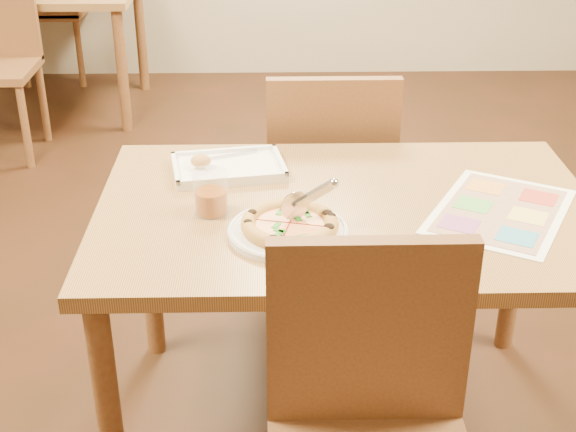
{
  "coord_description": "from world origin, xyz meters",
  "views": [
    {
      "loc": [
        -0.2,
        -1.85,
        1.65
      ],
      "look_at": [
        -0.16,
        -0.15,
        0.77
      ],
      "focal_mm": 50.0,
      "sensor_mm": 36.0,
      "label": 1
    }
  ],
  "objects_px": {
    "dining_table": "(346,234)",
    "bg_table": "(24,3)",
    "plate": "(288,232)",
    "appetizer_tray": "(226,168)",
    "pizza_cutter": "(308,198)",
    "glass_tumbler": "(211,195)",
    "chair_far": "(330,166)",
    "chair_near": "(371,407)",
    "menu": "(500,211)",
    "pizza": "(290,224)"
  },
  "relations": [
    {
      "from": "plate",
      "to": "pizza",
      "type": "height_order",
      "value": "pizza"
    },
    {
      "from": "chair_near",
      "to": "plate",
      "type": "distance_m",
      "value": 0.5
    },
    {
      "from": "plate",
      "to": "menu",
      "type": "bearing_deg",
      "value": 11.25
    },
    {
      "from": "chair_far",
      "to": "glass_tumbler",
      "type": "height_order",
      "value": "chair_far"
    },
    {
      "from": "bg_table",
      "to": "pizza_cutter",
      "type": "distance_m",
      "value": 3.28
    },
    {
      "from": "chair_far",
      "to": "plate",
      "type": "distance_m",
      "value": 0.79
    },
    {
      "from": "dining_table",
      "to": "pizza_cutter",
      "type": "relative_size",
      "value": 9.52
    },
    {
      "from": "appetizer_tray",
      "to": "pizza",
      "type": "bearing_deg",
      "value": -65.63
    },
    {
      "from": "menu",
      "to": "appetizer_tray",
      "type": "bearing_deg",
      "value": 159.49
    },
    {
      "from": "pizza_cutter",
      "to": "appetizer_tray",
      "type": "bearing_deg",
      "value": 97.95
    },
    {
      "from": "menu",
      "to": "chair_near",
      "type": "bearing_deg",
      "value": -124.79
    },
    {
      "from": "pizza_cutter",
      "to": "dining_table",
      "type": "bearing_deg",
      "value": 24.16
    },
    {
      "from": "bg_table",
      "to": "pizza_cutter",
      "type": "xyz_separation_m",
      "value": [
        1.49,
        -2.92,
        0.17
      ]
    },
    {
      "from": "dining_table",
      "to": "pizza",
      "type": "height_order",
      "value": "pizza"
    },
    {
      "from": "dining_table",
      "to": "appetizer_tray",
      "type": "xyz_separation_m",
      "value": [
        -0.32,
        0.22,
        0.1
      ]
    },
    {
      "from": "dining_table",
      "to": "glass_tumbler",
      "type": "height_order",
      "value": "glass_tumbler"
    },
    {
      "from": "chair_near",
      "to": "pizza",
      "type": "height_order",
      "value": "chair_near"
    },
    {
      "from": "chair_far",
      "to": "pizza_cutter",
      "type": "distance_m",
      "value": 0.77
    },
    {
      "from": "plate",
      "to": "pizza_cutter",
      "type": "height_order",
      "value": "pizza_cutter"
    },
    {
      "from": "bg_table",
      "to": "pizza",
      "type": "xyz_separation_m",
      "value": [
        1.45,
        -2.95,
        0.11
      ]
    },
    {
      "from": "bg_table",
      "to": "menu",
      "type": "relative_size",
      "value": 3.06
    },
    {
      "from": "dining_table",
      "to": "bg_table",
      "type": "relative_size",
      "value": 1.0
    },
    {
      "from": "glass_tumbler",
      "to": "chair_near",
      "type": "bearing_deg",
      "value": -58.38
    },
    {
      "from": "chair_near",
      "to": "bg_table",
      "type": "bearing_deg",
      "value": 115.19
    },
    {
      "from": "appetizer_tray",
      "to": "glass_tumbler",
      "type": "height_order",
      "value": "glass_tumbler"
    },
    {
      "from": "dining_table",
      "to": "pizza_cutter",
      "type": "bearing_deg",
      "value": -131.57
    },
    {
      "from": "bg_table",
      "to": "pizza",
      "type": "bearing_deg",
      "value": -63.92
    },
    {
      "from": "appetizer_tray",
      "to": "dining_table",
      "type": "bearing_deg",
      "value": -34.26
    },
    {
      "from": "dining_table",
      "to": "glass_tumbler",
      "type": "xyz_separation_m",
      "value": [
        -0.35,
        -0.03,
        0.13
      ]
    },
    {
      "from": "chair_near",
      "to": "appetizer_tray",
      "type": "relative_size",
      "value": 1.38
    },
    {
      "from": "chair_near",
      "to": "bg_table",
      "type": "height_order",
      "value": "chair_near"
    },
    {
      "from": "bg_table",
      "to": "appetizer_tray",
      "type": "height_order",
      "value": "appetizer_tray"
    },
    {
      "from": "chair_far",
      "to": "pizza_cutter",
      "type": "bearing_deg",
      "value": 81.52
    },
    {
      "from": "glass_tumbler",
      "to": "menu",
      "type": "relative_size",
      "value": 0.27
    },
    {
      "from": "appetizer_tray",
      "to": "menu",
      "type": "relative_size",
      "value": 0.8
    },
    {
      "from": "chair_near",
      "to": "glass_tumbler",
      "type": "xyz_separation_m",
      "value": [
        -0.35,
        0.57,
        0.2
      ]
    },
    {
      "from": "pizza_cutter",
      "to": "glass_tumbler",
      "type": "distance_m",
      "value": 0.26
    },
    {
      "from": "bg_table",
      "to": "glass_tumbler",
      "type": "bearing_deg",
      "value": -66.19
    },
    {
      "from": "chair_far",
      "to": "glass_tumbler",
      "type": "distance_m",
      "value": 0.75
    },
    {
      "from": "bg_table",
      "to": "chair_near",
      "type": "bearing_deg",
      "value": -64.81
    },
    {
      "from": "dining_table",
      "to": "chair_near",
      "type": "height_order",
      "value": "chair_near"
    },
    {
      "from": "chair_near",
      "to": "chair_far",
      "type": "height_order",
      "value": "same"
    },
    {
      "from": "plate",
      "to": "pizza",
      "type": "relative_size",
      "value": 1.23
    },
    {
      "from": "chair_far",
      "to": "glass_tumbler",
      "type": "bearing_deg",
      "value": 61.16
    },
    {
      "from": "pizza",
      "to": "appetizer_tray",
      "type": "xyz_separation_m",
      "value": [
        -0.17,
        0.37,
        -0.02
      ]
    },
    {
      "from": "menu",
      "to": "plate",
      "type": "bearing_deg",
      "value": -168.75
    },
    {
      "from": "pizza",
      "to": "menu",
      "type": "distance_m",
      "value": 0.55
    },
    {
      "from": "plate",
      "to": "appetizer_tray",
      "type": "bearing_deg",
      "value": 113.9
    },
    {
      "from": "chair_near",
      "to": "menu",
      "type": "height_order",
      "value": "chair_near"
    },
    {
      "from": "dining_table",
      "to": "chair_far",
      "type": "bearing_deg",
      "value": 90.0
    }
  ]
}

